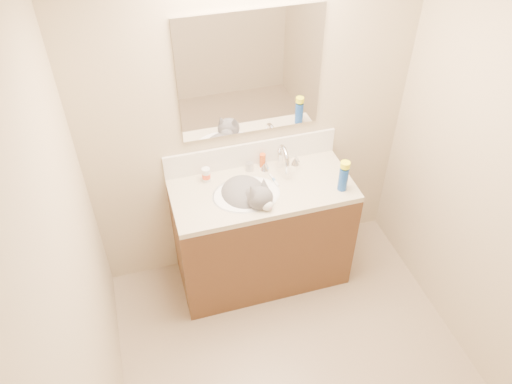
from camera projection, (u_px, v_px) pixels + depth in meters
room_shell at (330, 219)px, 2.14m from camera, size 2.24×2.54×2.52m
vanity_cabinet at (262, 236)px, 3.56m from camera, size 1.20×0.55×0.82m
counter_slab at (263, 190)px, 3.28m from camera, size 1.20×0.55×0.04m
basin at (246, 202)px, 3.26m from camera, size 0.45×0.36×0.14m
faucet at (282, 160)px, 3.34m from camera, size 0.28×0.20×0.21m
cat at (247, 197)px, 3.23m from camera, size 0.45×0.47×0.34m
backsplash at (251, 154)px, 3.39m from camera, size 1.20×0.02×0.18m
mirror at (251, 75)px, 3.01m from camera, size 0.90×0.02×0.80m
pill_bottle at (206, 175)px, 3.28m from camera, size 0.07×0.07×0.10m
pill_label at (206, 176)px, 3.29m from camera, size 0.07×0.07×0.04m
silver_jar at (249, 167)px, 3.38m from camera, size 0.06×0.06×0.06m
amber_bottle at (263, 160)px, 3.40m from camera, size 0.05×0.05×0.10m
toothbrush at (274, 180)px, 3.32m from camera, size 0.03×0.13×0.01m
toothbrush_head at (274, 180)px, 3.31m from camera, size 0.02×0.03×0.01m
spray_can at (343, 179)px, 3.20m from camera, size 0.07×0.07×0.17m
spray_cap at (345, 165)px, 3.12m from camera, size 0.07×0.07×0.04m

